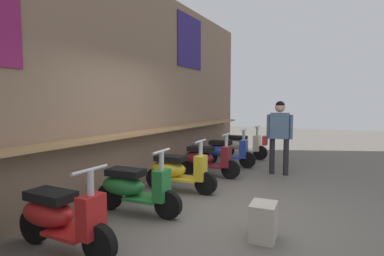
{
  "coord_description": "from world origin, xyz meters",
  "views": [
    {
      "loc": [
        -4.08,
        -1.69,
        1.62
      ],
      "look_at": [
        1.78,
        1.35,
        1.07
      ],
      "focal_mm": 28.29,
      "sensor_mm": 36.0,
      "label": 1
    }
  ],
  "objects": [
    {
      "name": "shopper_with_handbag",
      "position": [
        2.81,
        -0.31,
        1.01
      ],
      "size": [
        0.33,
        0.66,
        1.66
      ],
      "rotation": [
        0.0,
        0.0,
        3.28
      ],
      "color": "#232328",
      "rests_on": "ground_plane"
    },
    {
      "name": "scooter_maroon",
      "position": [
        1.9,
        1.08,
        0.39
      ],
      "size": [
        0.46,
        1.4,
        0.97
      ],
      "rotation": [
        0.0,
        0.0,
        -1.54
      ],
      "color": "maroon",
      "rests_on": "ground_plane"
    },
    {
      "name": "market_stall_facade",
      "position": [
        -0.01,
        2.02,
        1.96
      ],
      "size": [
        11.35,
        0.61,
        3.94
      ],
      "color": "#7F6651",
      "rests_on": "ground_plane"
    },
    {
      "name": "scooter_red",
      "position": [
        -1.91,
        1.08,
        0.39
      ],
      "size": [
        0.46,
        1.4,
        0.97
      ],
      "rotation": [
        0.0,
        0.0,
        -1.56
      ],
      "color": "red",
      "rests_on": "ground_plane"
    },
    {
      "name": "scooter_cream",
      "position": [
        4.37,
        1.08,
        0.39
      ],
      "size": [
        0.46,
        1.4,
        0.97
      ],
      "rotation": [
        0.0,
        0.0,
        -1.6
      ],
      "color": "beige",
      "rests_on": "ground_plane"
    },
    {
      "name": "ground_plane",
      "position": [
        0.0,
        0.0,
        0.0
      ],
      "size": [
        31.77,
        31.77,
        0.0
      ],
      "primitive_type": "plane",
      "color": "#605B54"
    },
    {
      "name": "scooter_blue",
      "position": [
        3.08,
        1.08,
        0.39
      ],
      "size": [
        0.49,
        1.4,
        0.97
      ],
      "rotation": [
        0.0,
        0.0,
        -1.5
      ],
      "color": "#233D9E",
      "rests_on": "ground_plane"
    },
    {
      "name": "merchandise_crate",
      "position": [
        -0.61,
        -0.84,
        0.22
      ],
      "size": [
        0.39,
        0.32,
        0.44
      ],
      "primitive_type": "cube",
      "rotation": [
        0.0,
        0.0,
        0.08
      ],
      "color": "#B2A899",
      "rests_on": "ground_plane"
    },
    {
      "name": "scooter_yellow",
      "position": [
        0.62,
        1.08,
        0.39
      ],
      "size": [
        0.49,
        1.4,
        0.97
      ],
      "rotation": [
        0.0,
        0.0,
        -1.5
      ],
      "color": "gold",
      "rests_on": "ground_plane"
    },
    {
      "name": "scooter_green",
      "position": [
        -0.63,
        1.08,
        0.39
      ],
      "size": [
        0.5,
        1.4,
        0.97
      ],
      "rotation": [
        0.0,
        0.0,
        -1.49
      ],
      "color": "#237533",
      "rests_on": "ground_plane"
    }
  ]
}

